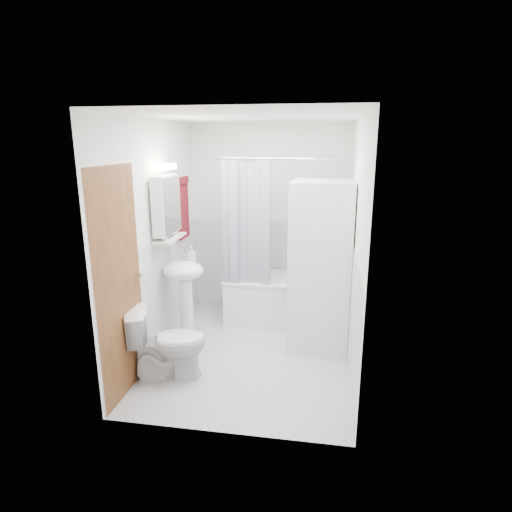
% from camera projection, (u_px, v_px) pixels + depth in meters
% --- Properties ---
extents(floor, '(2.60, 2.60, 0.00)m').
position_uv_depth(floor, '(252.00, 353.00, 4.54)').
color(floor, '#B7B7BC').
rests_on(floor, ground).
extents(room_walls, '(2.60, 2.60, 2.60)m').
position_uv_depth(room_walls, '(252.00, 215.00, 4.16)').
color(room_walls, white).
rests_on(room_walls, ground).
extents(wainscot, '(1.98, 2.58, 2.58)m').
position_uv_depth(wainscot, '(257.00, 291.00, 4.67)').
color(wainscot, white).
rests_on(wainscot, ground).
extents(door, '(0.05, 2.00, 2.00)m').
position_uv_depth(door, '(139.00, 275.00, 3.91)').
color(door, brown).
rests_on(door, ground).
extents(bathtub, '(1.49, 0.70, 0.57)m').
position_uv_depth(bathtub, '(287.00, 297.00, 5.29)').
color(bathtub, white).
rests_on(bathtub, ground).
extents(tub_spout, '(0.04, 0.12, 0.04)m').
position_uv_depth(tub_spout, '(306.00, 247.00, 5.43)').
color(tub_spout, silver).
rests_on(tub_spout, room_walls).
extents(curtain_rod, '(1.67, 0.02, 0.02)m').
position_uv_depth(curtain_rod, '(287.00, 159.00, 4.58)').
color(curtain_rod, silver).
rests_on(curtain_rod, room_walls).
extents(shower_curtain, '(0.55, 0.02, 1.45)m').
position_uv_depth(shower_curtain, '(246.00, 226.00, 4.85)').
color(shower_curtain, '#121E40').
rests_on(shower_curtain, curtain_rod).
extents(sink, '(0.44, 0.37, 1.04)m').
position_uv_depth(sink, '(184.00, 284.00, 4.58)').
color(sink, white).
rests_on(sink, ground).
extents(medicine_cabinet, '(0.13, 0.50, 0.71)m').
position_uv_depth(medicine_cabinet, '(167.00, 203.00, 4.38)').
color(medicine_cabinet, white).
rests_on(medicine_cabinet, room_walls).
extents(shelf, '(0.18, 0.54, 0.02)m').
position_uv_depth(shelf, '(170.00, 238.00, 4.47)').
color(shelf, silver).
rests_on(shelf, room_walls).
extents(shower_caddy, '(0.22, 0.06, 0.02)m').
position_uv_depth(shower_caddy, '(310.00, 226.00, 5.34)').
color(shower_caddy, silver).
rests_on(shower_caddy, room_walls).
extents(towel, '(0.07, 0.30, 0.73)m').
position_uv_depth(towel, '(183.00, 207.00, 4.97)').
color(towel, '#5E140C').
rests_on(towel, room_walls).
extents(washer_dryer, '(0.67, 0.66, 1.80)m').
position_uv_depth(washer_dryer, '(320.00, 266.00, 4.53)').
color(washer_dryer, white).
rests_on(washer_dryer, ground).
extents(toilet, '(0.81, 0.62, 0.70)m').
position_uv_depth(toilet, '(168.00, 343.00, 4.00)').
color(toilet, white).
rests_on(toilet, ground).
extents(soap_pump, '(0.08, 0.17, 0.08)m').
position_uv_depth(soap_pump, '(192.00, 258.00, 4.65)').
color(soap_pump, gray).
rests_on(soap_pump, sink).
extents(shelf_bottle, '(0.07, 0.18, 0.07)m').
position_uv_depth(shelf_bottle, '(164.00, 237.00, 4.31)').
color(shelf_bottle, gray).
rests_on(shelf_bottle, shelf).
extents(shelf_cup, '(0.10, 0.09, 0.10)m').
position_uv_depth(shelf_cup, '(173.00, 230.00, 4.57)').
color(shelf_cup, gray).
rests_on(shelf_cup, shelf).
extents(shampoo_a, '(0.13, 0.17, 0.13)m').
position_uv_depth(shampoo_a, '(296.00, 220.00, 5.35)').
color(shampoo_a, gray).
rests_on(shampoo_a, shower_caddy).
extents(shampoo_b, '(0.08, 0.21, 0.08)m').
position_uv_depth(shampoo_b, '(306.00, 222.00, 5.34)').
color(shampoo_b, '#2B6EAD').
rests_on(shampoo_b, shower_caddy).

